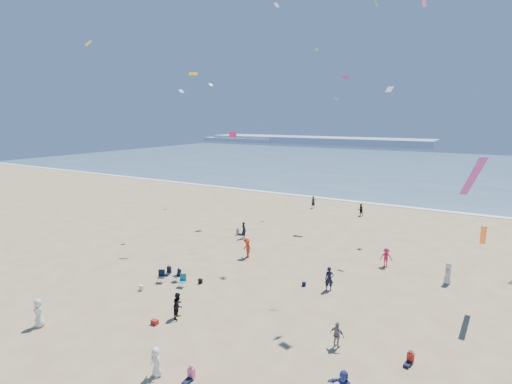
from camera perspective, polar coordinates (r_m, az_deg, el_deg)
The scene contains 13 objects.
ground at distance 25.23m, azimuth -14.23°, elevation -20.70°, with size 220.00×220.00×0.00m, color tan.
ocean at distance 111.81m, azimuth 22.48°, elevation 3.23°, with size 220.00×100.00×0.06m, color #476B84.
surf_line at distance 63.29m, azimuth 15.74°, elevation -1.53°, with size 220.00×1.20×0.08m, color white.
headland_far at distance 200.13m, azimuth 8.50°, elevation 7.32°, with size 110.00×20.00×3.20m, color #7A8EA8.
headland_near at distance 214.22m, azimuth -2.05°, elevation 7.49°, with size 40.00×14.00×2.00m, color #7A8EA8.
standing_flyers at distance 31.20m, azimuth 5.09°, elevation -12.23°, with size 22.30×43.01×1.92m.
seated_group at distance 27.82m, azimuth -2.40°, elevation -16.22°, with size 21.77×27.11×0.84m.
chair_cluster at distance 32.89m, azimuth -11.75°, elevation -11.89°, with size 2.80×1.60×1.00m.
white_tote at distance 32.40m, azimuth -16.03°, elevation -13.03°, with size 0.35×0.20×0.40m, color white.
black_backpack at distance 32.69m, azimuth -7.95°, elevation -12.50°, with size 0.30×0.22×0.38m, color black.
cooler at distance 27.48m, azimuth -14.27°, elevation -17.57°, with size 0.45×0.30×0.30m, color maroon.
navy_bag at distance 32.14m, azimuth 6.86°, elevation -12.93°, with size 0.28×0.18×0.34m, color black.
kites_aloft at distance 29.60m, azimuth 16.77°, elevation 13.23°, with size 43.73×43.30×29.69m.
Camera 1 is at (15.62, -14.95, 13.02)m, focal length 28.00 mm.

